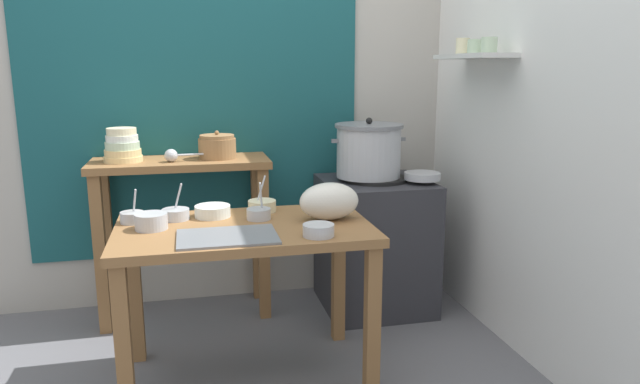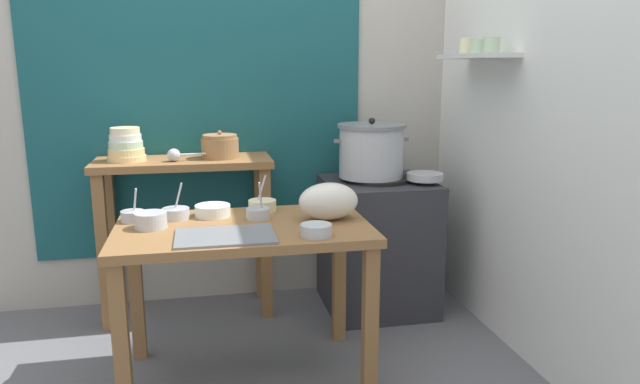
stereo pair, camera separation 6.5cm
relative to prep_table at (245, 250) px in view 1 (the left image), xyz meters
The scene contains 20 objects.
ground_plane 0.61m from the prep_table, 112.48° to the right, with size 9.00×9.00×0.00m, color slate.
wall_back 1.26m from the prep_table, 86.49° to the left, with size 4.40×0.12×2.60m.
wall_right 1.55m from the prep_table, ahead, with size 0.30×3.20×2.60m.
prep_table is the anchor object (origin of this frame).
back_shelf_table 0.83m from the prep_table, 108.78° to the left, with size 0.96×0.40×0.90m.
stove_block 1.07m from the prep_table, 38.61° to the left, with size 0.60×0.61×0.78m.
steamer_pot 1.08m from the prep_table, 40.87° to the left, with size 0.43×0.39×0.34m.
clay_pot 0.86m from the prep_table, 94.67° to the left, with size 0.21×0.21×0.15m.
bowl_stack_enamel 1.03m from the prep_table, 125.84° to the left, with size 0.20×0.20×0.18m.
ladle 0.84m from the prep_table, 113.06° to the left, with size 0.27×0.07×0.07m.
serving_tray 0.22m from the prep_table, 116.46° to the right, with size 0.40×0.28×0.01m, color slate.
plastic_bag 0.43m from the prep_table, ahead, with size 0.27×0.17×0.17m, color silver.
wide_pan 1.19m from the prep_table, 26.67° to the left, with size 0.20×0.20×0.04m, color #B7BABF.
prep_bowl_0 0.29m from the prep_table, 65.08° to the left, with size 0.13×0.13×0.17m.
prep_bowl_1 0.37m from the prep_table, 149.37° to the left, with size 0.12×0.12×0.17m.
prep_bowl_2 0.39m from the prep_table, 39.12° to the right, with size 0.13×0.13×0.05m.
prep_bowl_3 0.42m from the prep_table, behind, with size 0.14×0.14×0.07m.
prep_bowl_4 0.27m from the prep_table, 123.90° to the left, with size 0.16×0.16×0.05m.
prep_bowl_5 0.52m from the prep_table, 161.50° to the left, with size 0.10×0.10×0.15m.
prep_bowl_6 0.18m from the prep_table, 50.93° to the left, with size 0.11×0.11×0.18m.
Camera 1 is at (-0.20, -2.39, 1.39)m, focal length 32.40 mm.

